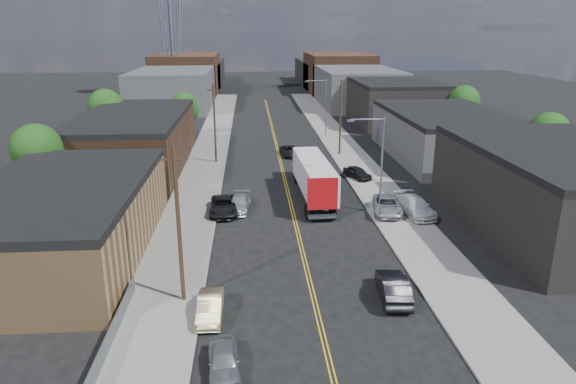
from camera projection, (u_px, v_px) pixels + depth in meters
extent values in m
plane|color=black|center=(275.00, 138.00, 80.35)|extent=(260.00, 260.00, 0.00)
cube|color=gold|center=(280.00, 162.00, 66.10)|extent=(0.32, 120.00, 0.01)
cube|color=slate|center=(206.00, 162.00, 65.40)|extent=(5.00, 140.00, 0.15)
cube|color=slate|center=(353.00, 160.00, 66.75)|extent=(5.00, 140.00, 0.15)
cube|color=olive|center=(62.00, 223.00, 38.41)|extent=(12.00, 22.00, 5.00)
cube|color=black|center=(57.00, 187.00, 37.56)|extent=(12.00, 22.00, 0.60)
cube|color=#452C1B|center=(135.00, 143.00, 62.96)|extent=(12.00, 26.00, 6.00)
cube|color=black|center=(132.00, 116.00, 61.95)|extent=(12.00, 26.00, 0.60)
cube|color=black|center=(560.00, 193.00, 42.92)|extent=(14.00, 22.00, 6.50)
cube|color=black|center=(567.00, 152.00, 41.84)|extent=(14.00, 22.00, 0.60)
cube|color=navy|center=(482.00, 191.00, 42.33)|extent=(0.30, 20.00, 0.80)
cube|color=#343436|center=(446.00, 137.00, 67.77)|extent=(14.00, 24.00, 5.50)
cube|color=black|center=(448.00, 113.00, 66.84)|extent=(14.00, 24.00, 0.60)
cube|color=black|center=(393.00, 103.00, 92.24)|extent=(14.00, 22.00, 7.00)
cube|color=black|center=(394.00, 82.00, 91.08)|extent=(14.00, 22.00, 0.60)
cube|color=#343436|center=(174.00, 88.00, 110.95)|extent=(16.00, 30.00, 8.00)
cube|color=#343436|center=(357.00, 87.00, 113.79)|extent=(16.00, 30.00, 8.00)
cube|color=#452C1B|center=(187.00, 74.00, 134.40)|extent=(16.00, 26.00, 10.00)
cube|color=#452C1B|center=(338.00, 73.00, 137.24)|extent=(16.00, 26.00, 10.00)
cube|color=black|center=(195.00, 73.00, 153.85)|extent=(16.00, 40.00, 7.00)
cube|color=black|center=(327.00, 73.00, 156.69)|extent=(16.00, 40.00, 7.00)
cylinder|color=gray|center=(171.00, 34.00, 121.71)|extent=(0.80, 0.80, 30.00)
cylinder|color=gray|center=(163.00, 35.00, 119.92)|extent=(1.94, 1.94, 29.98)
cylinder|color=gray|center=(178.00, 35.00, 120.17)|extent=(1.94, 1.94, 29.98)
cylinder|color=gray|center=(165.00, 34.00, 123.26)|extent=(1.94, 1.94, 29.98)
cylinder|color=gray|center=(180.00, 34.00, 123.51)|extent=(1.94, 1.94, 29.98)
cylinder|color=gray|center=(382.00, 166.00, 46.30)|extent=(0.18, 0.18, 9.00)
cylinder|color=gray|center=(368.00, 119.00, 44.88)|extent=(3.00, 0.12, 0.12)
cube|color=gray|center=(351.00, 121.00, 44.81)|extent=(0.60, 0.25, 0.18)
cylinder|color=gray|center=(326.00, 109.00, 79.54)|extent=(0.18, 0.18, 9.00)
cylinder|color=gray|center=(317.00, 81.00, 78.13)|extent=(3.00, 0.12, 0.12)
cube|color=gray|center=(307.00, 81.00, 78.05)|extent=(0.60, 0.25, 0.18)
cylinder|color=black|center=(179.00, 227.00, 30.75)|extent=(0.26, 0.26, 10.00)
cube|color=black|center=(174.00, 159.00, 29.47)|extent=(1.60, 0.12, 0.12)
cylinder|color=black|center=(215.00, 124.00, 63.99)|extent=(0.26, 0.26, 10.00)
cube|color=black|center=(213.00, 90.00, 62.71)|extent=(1.60, 0.12, 0.12)
cylinder|color=black|center=(340.00, 118.00, 68.01)|extent=(0.26, 0.26, 10.00)
cube|color=black|center=(341.00, 86.00, 66.73)|extent=(1.60, 0.12, 0.12)
cube|color=slate|center=(101.00, 359.00, 25.68)|extent=(0.02, 16.00, 1.20)
cube|color=slate|center=(100.00, 349.00, 25.50)|extent=(0.05, 16.00, 0.05)
cylinder|color=black|center=(42.00, 183.00, 49.50)|extent=(0.36, 0.36, 4.25)
sphere|color=#16360E|center=(37.00, 149.00, 48.46)|extent=(4.76, 4.76, 4.76)
sphere|color=#16360E|center=(46.00, 157.00, 49.05)|extent=(3.74, 3.74, 3.74)
sphere|color=#16360E|center=(30.00, 156.00, 48.23)|extent=(3.40, 3.40, 3.40)
cylinder|color=black|center=(109.00, 132.00, 73.21)|extent=(0.36, 0.36, 4.50)
sphere|color=#16360E|center=(106.00, 107.00, 72.11)|extent=(5.04, 5.04, 5.04)
sphere|color=#16360E|center=(111.00, 113.00, 72.71)|extent=(3.96, 3.96, 3.96)
sphere|color=#16360E|center=(102.00, 112.00, 71.89)|extent=(3.60, 3.60, 3.60)
cylinder|color=black|center=(185.00, 125.00, 80.68)|extent=(0.36, 0.36, 3.75)
sphere|color=#16360E|center=(184.00, 106.00, 79.77)|extent=(4.20, 4.20, 4.20)
sphere|color=#16360E|center=(188.00, 110.00, 80.32)|extent=(3.30, 3.30, 3.30)
sphere|color=#16360E|center=(181.00, 110.00, 79.51)|extent=(3.00, 3.00, 3.00)
cylinder|color=black|center=(545.00, 159.00, 59.07)|extent=(0.36, 0.36, 4.00)
sphere|color=#16360E|center=(549.00, 132.00, 58.09)|extent=(4.48, 4.48, 4.48)
sphere|color=#16360E|center=(551.00, 138.00, 58.67)|extent=(3.52, 3.52, 3.52)
sphere|color=#16360E|center=(546.00, 138.00, 57.85)|extent=(3.20, 3.20, 3.20)
cylinder|color=black|center=(462.00, 122.00, 81.83)|extent=(0.36, 0.36, 4.25)
sphere|color=#16360E|center=(464.00, 101.00, 80.79)|extent=(4.76, 4.76, 4.76)
sphere|color=#16360E|center=(467.00, 106.00, 81.38)|extent=(3.74, 3.74, 3.74)
sphere|color=#16360E|center=(462.00, 105.00, 80.56)|extent=(3.40, 3.40, 3.40)
cube|color=silver|center=(314.00, 175.00, 50.41)|extent=(3.15, 12.36, 2.86)
cube|color=maroon|center=(323.00, 194.00, 44.59)|extent=(2.68, 0.23, 2.88)
cube|color=gray|center=(322.00, 216.00, 45.22)|extent=(2.55, 0.70, 0.25)
cube|color=black|center=(306.00, 166.00, 57.92)|extent=(2.68, 3.37, 3.17)
cylinder|color=black|center=(320.00, 212.00, 46.57)|extent=(2.70, 1.13, 1.02)
cylinder|color=black|center=(306.00, 175.00, 58.25)|extent=(2.59, 1.12, 1.02)
imported|color=#9C9FA0|center=(224.00, 360.00, 25.48)|extent=(1.87, 3.95, 1.30)
imported|color=tan|center=(210.00, 307.00, 30.29)|extent=(1.44, 4.07, 1.34)
imported|color=black|center=(224.00, 206.00, 47.37)|extent=(2.58, 5.43, 1.50)
imported|color=#B7BABC|center=(239.00, 204.00, 48.19)|extent=(2.45, 4.90, 1.36)
imported|color=black|center=(393.00, 287.00, 32.39)|extent=(2.15, 4.98, 1.60)
imported|color=#B5B8BA|center=(387.00, 205.00, 47.08)|extent=(3.37, 5.73, 1.50)
imported|color=silver|center=(415.00, 206.00, 46.64)|extent=(3.06, 5.85, 1.62)
imported|color=black|center=(357.00, 173.00, 58.01)|extent=(3.15, 4.25, 1.35)
imported|color=black|center=(290.00, 151.00, 68.86)|extent=(2.80, 4.99, 1.32)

